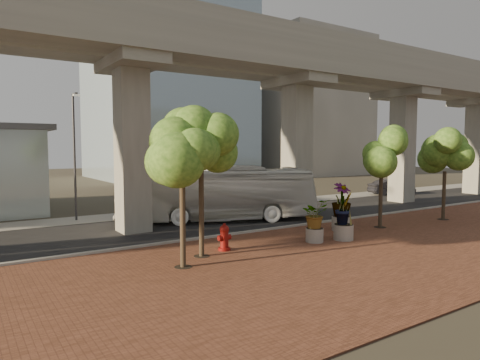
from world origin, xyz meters
TOP-DOWN VIEW (x-y plane):
  - ground at (0.00, 0.00)m, footprint 160.00×160.00m
  - brick_plaza at (0.00, -8.00)m, footprint 70.00×13.00m
  - asphalt_road at (0.00, 2.00)m, footprint 90.00×8.00m
  - curb_strip at (0.00, -2.00)m, footprint 70.00×0.25m
  - far_sidewalk at (0.00, 7.50)m, footprint 90.00×3.00m
  - transit_viaduct at (0.00, 2.00)m, footprint 72.00×5.60m
  - midrise_block at (38.00, 36.00)m, footprint 18.00×16.00m
  - transit_bus at (-0.39, 2.35)m, footprint 12.71×7.53m
  - parked_car at (21.92, 5.91)m, footprint 4.86×2.92m
  - fire_hydrant at (-4.13, -4.71)m, footprint 0.62×0.56m
  - planter_front at (0.50, -5.71)m, footprint 1.94×1.94m
  - planter_right at (3.76, -4.40)m, footprint 2.51×2.51m
  - planter_left at (2.09, -6.14)m, footprint 2.21×2.21m
  - street_tree_far_west at (-6.90, -6.16)m, footprint 3.21×3.21m
  - street_tree_near_west at (-5.50, -5.08)m, footprint 3.48×3.48m
  - street_tree_near_east at (6.42, -4.96)m, footprint 3.43×3.43m
  - street_tree_far_east at (12.09, -5.45)m, footprint 3.66×3.66m
  - streetlamp_west at (-7.86, 7.39)m, footprint 0.40×1.17m
  - streetlamp_east at (10.57, 7.39)m, footprint 0.39×1.13m

SIDE VIEW (x-z plane):
  - ground at x=0.00m, z-range 0.00..0.00m
  - asphalt_road at x=0.00m, z-range 0.00..0.04m
  - brick_plaza at x=0.00m, z-range 0.00..0.06m
  - far_sidewalk at x=0.00m, z-range 0.00..0.06m
  - curb_strip at x=0.00m, z-range 0.00..0.16m
  - fire_hydrant at x=-4.13m, z-range 0.04..1.28m
  - parked_car at x=21.92m, z-range 0.00..1.51m
  - planter_front at x=0.50m, z-range 0.29..2.43m
  - planter_left at x=2.09m, z-range 0.32..2.75m
  - planter_right at x=3.76m, z-range 0.34..3.03m
  - transit_bus at x=-0.39m, z-range 0.00..3.50m
  - street_tree_far_east at x=12.09m, z-range 1.31..7.19m
  - street_tree_far_west at x=-6.90m, z-range 1.47..7.27m
  - street_tree_near_east at x=6.42m, z-range 1.46..7.42m
  - streetlamp_east at x=10.57m, z-range 0.66..8.47m
  - streetlamp_west at x=-7.86m, z-range 0.68..8.74m
  - street_tree_near_west at x=-5.50m, z-range 1.68..8.14m
  - transit_viaduct at x=0.00m, z-range 1.09..13.49m
  - midrise_block at x=38.00m, z-range 0.00..24.00m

